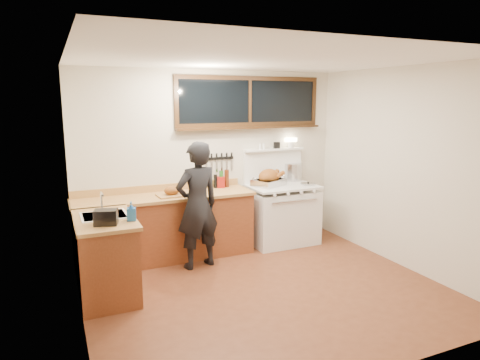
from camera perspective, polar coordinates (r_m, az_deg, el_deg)
name	(u,v)px	position (r m, az deg, el deg)	size (l,w,h in m)	color
ground_plane	(266,290)	(5.16, 3.44, -14.46)	(4.00, 3.50, 0.02)	#582A17
room_shell	(267,149)	(4.70, 3.66, 4.19)	(4.10, 3.60, 2.65)	beige
counter_back	(166,227)	(6.01, -9.84, -6.17)	(2.44, 0.64, 1.00)	brown
counter_left	(105,256)	(5.09, -17.50, -9.68)	(0.64, 1.09, 0.90)	brown
sink_unit	(104,220)	(5.04, -17.63, -5.15)	(0.50, 0.45, 0.37)	white
vintage_stove	(282,213)	(6.61, 5.58, -4.37)	(1.02, 0.74, 1.58)	white
back_window	(250,107)	(6.48, 1.35, 9.66)	(2.32, 0.13, 0.77)	black
left_doorway	(82,235)	(3.75, -20.38, -6.94)	(0.02, 1.04, 2.17)	black
knife_strip	(219,159)	(6.35, -2.82, 2.80)	(0.46, 0.03, 0.28)	black
man	(197,205)	(5.56, -5.70, -3.40)	(0.68, 0.52, 1.66)	black
soap_bottle	(131,211)	(4.73, -14.29, -4.04)	(0.11, 0.11, 0.21)	#205DA3
toaster	(106,217)	(4.65, -17.45, -4.76)	(0.27, 0.22, 0.16)	black
cutting_board	(172,192)	(5.82, -9.03, -1.61)	(0.40, 0.31, 0.14)	#B18246
roast_turkey	(269,179)	(6.44, 3.91, 0.14)	(0.56, 0.51, 0.26)	silver
stockpot	(293,172)	(6.90, 7.07, 1.10)	(0.34, 0.34, 0.28)	silver
saucepan	(274,180)	(6.59, 4.62, 0.04)	(0.20, 0.31, 0.13)	silver
pot_lid	(308,184)	(6.61, 9.07, -0.50)	(0.27, 0.27, 0.04)	silver
coffee_tin	(221,182)	(6.30, -2.55, -0.29)	(0.13, 0.12, 0.16)	maroon
pitcher	(195,185)	(6.16, -5.95, -0.61)	(0.10, 0.10, 0.16)	white
bottle_cluster	(220,180)	(6.30, -2.66, 0.02)	(0.32, 0.07, 0.26)	black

